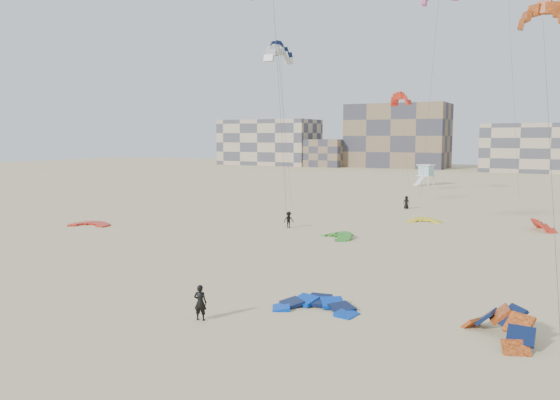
% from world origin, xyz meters
% --- Properties ---
extents(ground, '(320.00, 320.00, 0.00)m').
position_xyz_m(ground, '(0.00, 0.00, 0.00)').
color(ground, '#C6B785').
rests_on(ground, ground).
extents(kite_ground_blue, '(4.57, 4.75, 1.58)m').
position_xyz_m(kite_ground_blue, '(3.78, 4.05, 0.00)').
color(kite_ground_blue, '#0038EB').
rests_on(kite_ground_blue, ground).
extents(kite_ground_orange, '(5.20, 5.20, 3.67)m').
position_xyz_m(kite_ground_orange, '(12.50, 4.12, 0.00)').
color(kite_ground_orange, orange).
rests_on(kite_ground_orange, ground).
extents(kite_ground_red, '(4.78, 4.94, 0.65)m').
position_xyz_m(kite_ground_red, '(-26.93, 17.54, 0.00)').
color(kite_ground_red, '#E73100').
rests_on(kite_ground_red, ground).
extents(kite_ground_green, '(4.87, 4.89, 1.68)m').
position_xyz_m(kite_ground_green, '(-2.82, 22.90, 0.00)').
color(kite_ground_green, '#218725').
rests_on(kite_ground_green, ground).
extents(kite_ground_red_far, '(4.24, 4.15, 3.14)m').
position_xyz_m(kite_ground_red_far, '(12.76, 35.59, 0.00)').
color(kite_ground_red_far, '#E73100').
rests_on(kite_ground_red_far, ground).
extents(kite_ground_yellow, '(3.95, 4.08, 1.23)m').
position_xyz_m(kite_ground_yellow, '(1.67, 35.50, 0.00)').
color(kite_ground_yellow, yellow).
rests_on(kite_ground_yellow, ground).
extents(kitesurfer_main, '(0.72, 0.57, 1.74)m').
position_xyz_m(kitesurfer_main, '(-0.40, -0.03, 0.87)').
color(kitesurfer_main, black).
rests_on(kitesurfer_main, ground).
extents(kitesurfer_c, '(1.11, 1.15, 1.57)m').
position_xyz_m(kitesurfer_c, '(-8.97, 25.67, 0.79)').
color(kitesurfer_c, black).
rests_on(kitesurfer_c, ground).
extents(kitesurfer_e, '(0.84, 0.61, 1.58)m').
position_xyz_m(kitesurfer_e, '(-2.77, 44.83, 0.79)').
color(kitesurfer_e, black).
rests_on(kitesurfer_e, ground).
extents(kite_fly_orange, '(5.37, 32.38, 19.31)m').
position_xyz_m(kite_fly_orange, '(11.93, 32.29, 18.85)').
color(kite_fly_orange, orange).
rests_on(kite_fly_orange, ground).
extents(kite_fly_grey, '(4.48, 4.45, 17.69)m').
position_xyz_m(kite_fly_grey, '(-13.65, 32.24, 17.34)').
color(kite_fly_grey, silver).
rests_on(kite_fly_grey, ground).
extents(kite_fly_navy, '(4.32, 4.20, 20.19)m').
position_xyz_m(kite_fly_navy, '(-18.93, 42.49, 19.65)').
color(kite_fly_navy, '#0B1246').
rests_on(kite_fly_navy, ground).
extents(kite_fly_red, '(5.23, 5.25, 14.52)m').
position_xyz_m(kite_fly_red, '(-8.01, 59.51, 14.06)').
color(kite_fly_red, '#E73100').
rests_on(kite_fly_red, ground).
extents(lifeguard_tower_far, '(3.21, 5.41, 3.72)m').
position_xyz_m(lifeguard_tower_far, '(-8.65, 79.31, 1.84)').
color(lifeguard_tower_far, white).
rests_on(lifeguard_tower_far, ground).
extents(condo_west_a, '(30.00, 15.00, 14.00)m').
position_xyz_m(condo_west_a, '(-70.00, 130.00, 7.00)').
color(condo_west_a, tan).
rests_on(condo_west_a, ground).
extents(condo_west_b, '(28.00, 14.00, 18.00)m').
position_xyz_m(condo_west_b, '(-30.00, 134.00, 9.00)').
color(condo_west_b, '#796349').
rests_on(condo_west_b, ground).
extents(condo_mid, '(32.00, 16.00, 12.00)m').
position_xyz_m(condo_mid, '(10.00, 130.00, 6.00)').
color(condo_mid, tan).
rests_on(condo_mid, ground).
extents(condo_fill_left, '(12.00, 10.00, 8.00)m').
position_xyz_m(condo_fill_left, '(-50.00, 128.00, 4.00)').
color(condo_fill_left, '#796349').
rests_on(condo_fill_left, ground).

